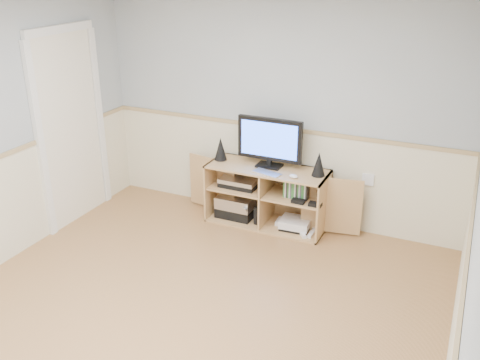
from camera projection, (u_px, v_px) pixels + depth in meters
name	position (u px, v px, depth m)	size (l,w,h in m)	color
room	(166.00, 180.00, 3.84)	(4.04, 4.54, 2.54)	tan
media_cabinet	(269.00, 194.00, 5.77)	(2.00, 0.48, 0.65)	tan
monitor	(270.00, 141.00, 5.52)	(0.70, 0.18, 0.53)	black
speaker_left	(221.00, 149.00, 5.78)	(0.14, 0.14, 0.25)	black
speaker_right	(319.00, 164.00, 5.36)	(0.13, 0.13, 0.25)	black
keyboard	(267.00, 173.00, 5.46)	(0.30, 0.12, 0.01)	silver
mouse	(293.00, 176.00, 5.34)	(0.10, 0.06, 0.04)	white
av_components	(238.00, 200.00, 5.89)	(0.50, 0.30, 0.47)	black
game_consoles	(295.00, 224.00, 5.68)	(0.45, 0.30, 0.11)	white
game_cases	(297.00, 189.00, 5.51)	(0.26, 0.14, 0.19)	#3F8C3F
wall_outlet	(368.00, 179.00, 5.44)	(0.12, 0.03, 0.12)	white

